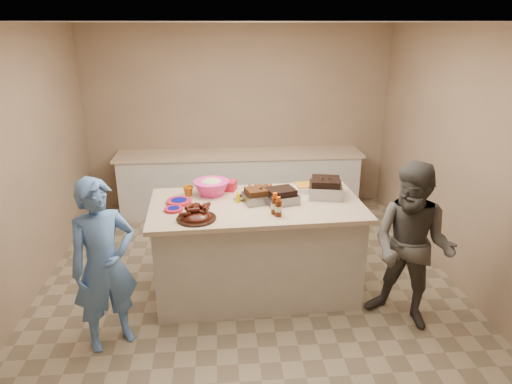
{
  "coord_description": "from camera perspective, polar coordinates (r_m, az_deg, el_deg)",
  "views": [
    {
      "loc": [
        -0.28,
        -4.28,
        2.69
      ],
      "look_at": [
        0.06,
        -0.02,
        1.1
      ],
      "focal_mm": 32.0,
      "sensor_mm": 36.0,
      "label": 1
    }
  ],
  "objects": [
    {
      "name": "plate_stack_large",
      "position": [
        4.63,
        -9.59,
        -1.35
      ],
      "size": [
        0.26,
        0.26,
        0.03
      ],
      "primitive_type": "cylinder",
      "rotation": [
        0.0,
        0.0,
        0.04
      ],
      "color": "#A81728",
      "rests_on": "island"
    },
    {
      "name": "back_counter",
      "position": [
        6.87,
        -2.02,
        1.32
      ],
      "size": [
        3.6,
        0.64,
        0.9
      ],
      "primitive_type": null,
      "color": "beige",
      "rests_on": "ground"
    },
    {
      "name": "mac_cheese_dish",
      "position": [
        4.92,
        6.51,
        0.15
      ],
      "size": [
        0.32,
        0.25,
        0.08
      ],
      "primitive_type": "cube",
      "rotation": [
        0.0,
        0.0,
        0.1
      ],
      "color": "orange",
      "rests_on": "island"
    },
    {
      "name": "mustard_bottle",
      "position": [
        4.58,
        -2.28,
        -1.3
      ],
      "size": [
        0.05,
        0.05,
        0.12
      ],
      "primitive_type": "cylinder",
      "rotation": [
        0.0,
        0.0,
        0.04
      ],
      "color": "#E6BC00",
      "rests_on": "island"
    },
    {
      "name": "plate_stack_small",
      "position": [
        4.45,
        -10.25,
        -2.29
      ],
      "size": [
        0.19,
        0.19,
        0.03
      ],
      "primitive_type": "cylinder",
      "rotation": [
        0.0,
        0.0,
        0.04
      ],
      "color": "#A81728",
      "rests_on": "island"
    },
    {
      "name": "room",
      "position": [
        5.07,
        -0.75,
        -11.7
      ],
      "size": [
        4.5,
        5.0,
        2.7
      ],
      "primitive_type": null,
      "color": "#987D61",
      "rests_on": "ground"
    },
    {
      "name": "rib_platter",
      "position": [
        4.22,
        -7.46,
        -3.41
      ],
      "size": [
        0.37,
        0.37,
        0.15
      ],
      "primitive_type": null,
      "rotation": [
        0.0,
        0.0,
        0.0
      ],
      "color": "#401108",
      "rests_on": "island"
    },
    {
      "name": "basket_stack",
      "position": [
        4.93,
        -3.7,
        0.29
      ],
      "size": [
        0.24,
        0.2,
        0.1
      ],
      "primitive_type": "cube",
      "rotation": [
        0.0,
        0.0,
        -0.27
      ],
      "color": "#A81728",
      "rests_on": "island"
    },
    {
      "name": "guest_blue",
      "position": [
        4.51,
        -17.33,
        -17.33
      ],
      "size": [
        1.27,
        1.62,
        0.37
      ],
      "primitive_type": "imported",
      "rotation": [
        0.0,
        0.0,
        0.53
      ],
      "color": "#5484CB",
      "rests_on": "ground"
    },
    {
      "name": "sauce_bowl",
      "position": [
        4.66,
        -1.92,
        -0.9
      ],
      "size": [
        0.15,
        0.05,
        0.15
      ],
      "primitive_type": "imported",
      "rotation": [
        0.0,
        0.0,
        0.04
      ],
      "color": "silver",
      "rests_on": "island"
    },
    {
      "name": "bbq_bottle_a",
      "position": [
        4.31,
        2.36,
        -2.73
      ],
      "size": [
        0.07,
        0.07,
        0.21
      ],
      "primitive_type": "cylinder",
      "rotation": [
        0.0,
        0.0,
        0.04
      ],
      "color": "#421906",
      "rests_on": "island"
    },
    {
      "name": "guest_gray",
      "position": [
        4.78,
        17.82,
        -15.0
      ],
      "size": [
        1.61,
        1.69,
        0.6
      ],
      "primitive_type": "imported",
      "rotation": [
        0.0,
        0.0,
        -0.71
      ],
      "color": "#524F49",
      "rests_on": "ground"
    },
    {
      "name": "plastic_cup",
      "position": [
        4.81,
        -8.45,
        -0.45
      ],
      "size": [
        0.11,
        0.11,
        0.11
      ],
      "primitive_type": "imported",
      "rotation": [
        0.0,
        0.0,
        0.04
      ],
      "color": "#A75E0A",
      "rests_on": "island"
    },
    {
      "name": "pulled_pork_tray",
      "position": [
        4.59,
        0.42,
        -1.25
      ],
      "size": [
        0.36,
        0.31,
        0.09
      ],
      "primitive_type": "cube",
      "rotation": [
        0.0,
        0.0,
        0.27
      ],
      "color": "#47230F",
      "rests_on": "island"
    },
    {
      "name": "brisket_tray",
      "position": [
        4.57,
        3.1,
        -1.35
      ],
      "size": [
        0.37,
        0.34,
        0.09
      ],
      "primitive_type": "cube",
      "rotation": [
        0.0,
        0.0,
        0.29
      ],
      "color": "black",
      "rests_on": "island"
    },
    {
      "name": "sausage_plate",
      "position": [
        4.87,
        0.5,
        0.08
      ],
      "size": [
        0.35,
        0.35,
        0.05
      ],
      "primitive_type": "cylinder",
      "rotation": [
        0.0,
        0.0,
        -0.1
      ],
      "color": "silver",
      "rests_on": "island"
    },
    {
      "name": "island",
      "position": [
        5.02,
        0.05,
        -12.07
      ],
      "size": [
        2.16,
        1.2,
        1.0
      ],
      "primitive_type": null,
      "rotation": [
        0.0,
        0.0,
        0.04
      ],
      "color": "beige",
      "rests_on": "ground"
    },
    {
      "name": "bbq_bottle_b",
      "position": [
        4.26,
        2.79,
        -3.03
      ],
      "size": [
        0.07,
        0.07,
        0.19
      ],
      "primitive_type": "cylinder",
      "rotation": [
        0.0,
        0.0,
        0.04
      ],
      "color": "#421906",
      "rests_on": "island"
    },
    {
      "name": "coleslaw_bowl",
      "position": [
        4.81,
        -5.55,
        -0.32
      ],
      "size": [
        0.39,
        0.39,
        0.26
      ],
      "primitive_type": null,
      "rotation": [
        0.0,
        0.0,
        0.04
      ],
      "color": "#E02C85",
      "rests_on": "island"
    },
    {
      "name": "roasting_pan",
      "position": [
        4.79,
        8.61,
        -0.51
      ],
      "size": [
        0.39,
        0.39,
        0.13
      ],
      "primitive_type": "cube",
      "rotation": [
        0.0,
        0.0,
        -0.2
      ],
      "color": "gray",
      "rests_on": "island"
    }
  ]
}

